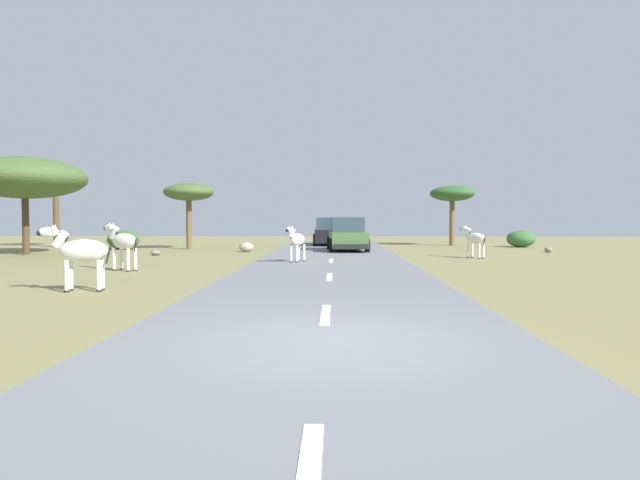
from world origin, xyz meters
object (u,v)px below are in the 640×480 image
bush_1 (123,240)px  rock_1 (246,247)px  car_1 (347,235)px  tree_0 (55,178)px  tree_4 (25,178)px  zebra_2 (123,242)px  bush_0 (521,239)px  tree_3 (189,193)px  tree_2 (452,194)px  rock_0 (156,253)px  car_0 (329,232)px  rock_2 (548,250)px  zebra_3 (474,239)px  zebra_1 (80,251)px  zebra_0 (297,240)px

bush_1 → rock_1: bearing=-16.6°
car_1 → tree_0: tree_0 is taller
tree_0 → tree_4: 7.36m
zebra_2 → tree_0: size_ratio=0.33×
car_1 → bush_1: bearing=-10.1°
tree_0 → bush_0: bearing=1.2°
tree_4 → bush_0: 27.19m
tree_3 → tree_4: tree_4 is taller
tree_2 → bush_0: size_ratio=2.26×
bush_1 → rock_0: (3.45, -4.82, -0.40)m
tree_0 → car_0: bearing=7.0°
tree_3 → bush_1: (-3.59, -0.45, -2.63)m
tree_2 → tree_3: bearing=-164.6°
tree_0 → rock_0: bearing=-40.3°
car_1 → bush_0: 11.50m
tree_3 → rock_2: tree_3 is taller
car_1 → zebra_3: bearing=135.7°
bush_0 → bush_1: 23.27m
bush_0 → rock_0: (-19.62, -7.81, -0.38)m
bush_0 → bush_1: (-23.07, -2.99, 0.02)m
tree_3 → zebra_1: bearing=-82.6°
car_0 → bush_1: 12.30m
zebra_0 → tree_2: (8.93, 13.93, 2.37)m
tree_3 → rock_1: size_ratio=4.88×
zebra_3 → rock_1: size_ratio=1.88×
tree_3 → bush_1: 4.47m
car_1 → rock_2: (10.21, -0.62, -0.71)m
car_0 → rock_0: (-8.01, -9.27, -0.73)m
zebra_1 → car_1: 17.08m
zebra_0 → zebra_2: zebra_2 is taller
tree_0 → zebra_1: bearing=-60.9°
tree_4 → bush_1: (2.86, 4.58, -3.11)m
car_0 → tree_4: size_ratio=0.79×
tree_3 → rock_0: 6.08m
zebra_3 → car_0: bearing=89.6°
zebra_1 → tree_3: tree_3 is taller
zebra_2 → bush_0: 23.74m
zebra_0 → rock_0: 8.20m
car_0 → rock_0: size_ratio=9.43×
bush_0 → bush_1: bush_1 is taller
zebra_1 → bush_1: size_ratio=0.96×
zebra_0 → zebra_1: zebra_1 is taller
zebra_3 → tree_3: 15.96m
rock_0 → rock_1: rock_1 is taller
tree_2 → rock_0: (-15.86, -9.61, -3.14)m
rock_0 → rock_2: 19.44m
zebra_0 → tree_0: (-15.46, 11.56, 3.31)m
tree_4 → bush_1: size_ratio=3.18×
rock_2 → tree_0: bearing=170.7°
zebra_1 → tree_4: 15.63m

